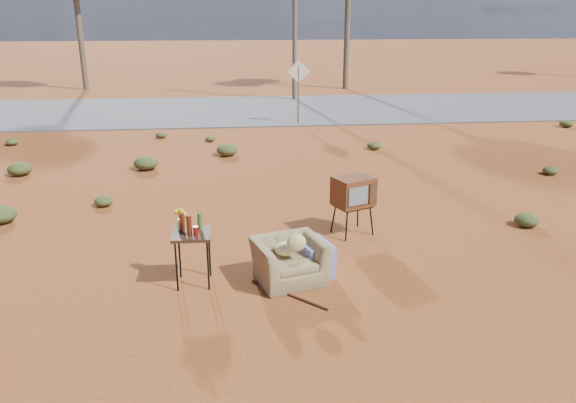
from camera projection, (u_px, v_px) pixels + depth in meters
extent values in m
plane|color=#99471E|center=(295.00, 282.00, 8.22)|extent=(140.00, 140.00, 0.00)
cube|color=#565659|center=(252.00, 110.00, 22.34)|extent=(140.00, 7.00, 0.04)
imported|color=olive|center=(289.00, 254.00, 8.14)|extent=(1.12, 0.89, 0.85)
ellipsoid|color=#CAC17B|center=(285.00, 249.00, 8.14)|extent=(0.31, 0.31, 0.18)
ellipsoid|color=#CAC17B|center=(296.00, 243.00, 7.94)|extent=(0.27, 0.14, 0.27)
cube|color=navy|center=(315.00, 258.00, 8.44)|extent=(0.57, 0.72, 0.50)
cube|color=black|center=(353.00, 206.00, 9.84)|extent=(0.70, 0.63, 0.03)
cylinder|color=black|center=(347.00, 226.00, 9.64)|extent=(0.04, 0.04, 0.53)
cylinder|color=black|center=(371.00, 221.00, 9.88)|extent=(0.04, 0.04, 0.53)
cylinder|color=black|center=(333.00, 219.00, 9.98)|extent=(0.04, 0.04, 0.53)
cylinder|color=black|center=(358.00, 214.00, 10.22)|extent=(0.04, 0.04, 0.53)
cube|color=brown|center=(353.00, 191.00, 9.76)|extent=(0.80, 0.72, 0.50)
cube|color=slate|center=(358.00, 196.00, 9.50)|extent=(0.37, 0.17, 0.32)
cube|color=#472D19|center=(373.00, 193.00, 9.64)|extent=(0.14, 0.08, 0.36)
cube|color=#371F14|center=(192.00, 234.00, 7.95)|extent=(0.56, 0.56, 0.04)
cylinder|color=black|center=(176.00, 266.00, 7.85)|extent=(0.03, 0.03, 0.77)
cylinder|color=black|center=(208.00, 265.00, 7.88)|extent=(0.03, 0.03, 0.77)
cylinder|color=black|center=(179.00, 253.00, 8.26)|extent=(0.03, 0.03, 0.77)
cylinder|color=black|center=(210.00, 252.00, 8.30)|extent=(0.03, 0.03, 0.77)
cylinder|color=#4A1B0C|center=(182.00, 222.00, 7.94)|extent=(0.08, 0.08, 0.29)
cylinder|color=#4A1B0C|center=(189.00, 225.00, 7.81)|extent=(0.07, 0.07, 0.31)
cylinder|color=#2A5E28|center=(200.00, 221.00, 8.01)|extent=(0.07, 0.07, 0.26)
cylinder|color=#B1180E|center=(196.00, 231.00, 7.82)|extent=(0.07, 0.07, 0.14)
cylinder|color=silver|center=(181.00, 224.00, 8.06)|extent=(0.09, 0.09, 0.15)
ellipsoid|color=yellow|center=(180.00, 213.00, 8.00)|extent=(0.18, 0.18, 0.13)
cylinder|color=#4B2314|center=(288.00, 294.00, 7.83)|extent=(0.99, 0.97, 0.04)
cylinder|color=brown|center=(298.00, 95.00, 19.34)|extent=(0.06, 0.06, 2.00)
cube|color=silver|center=(299.00, 71.00, 19.08)|extent=(0.78, 0.04, 0.78)
cylinder|color=brown|center=(79.00, 27.00, 27.18)|extent=(0.28, 0.28, 6.00)
cylinder|color=brown|center=(348.00, 16.00, 27.35)|extent=(0.28, 0.28, 7.00)
cylinder|color=brown|center=(295.00, 5.00, 23.60)|extent=(0.20, 0.20, 8.00)
ellipsoid|color=#3F4D21|center=(1.00, 215.00, 10.49)|extent=(0.56, 0.56, 0.31)
ellipsoid|color=#3F4D21|center=(527.00, 220.00, 10.32)|extent=(0.44, 0.44, 0.24)
ellipsoid|color=#3F4D21|center=(146.00, 163.00, 14.00)|extent=(0.60, 0.60, 0.33)
ellipsoid|color=#3F4D21|center=(550.00, 171.00, 13.56)|extent=(0.36, 0.36, 0.20)
ellipsoid|color=#3F4D21|center=(374.00, 146.00, 16.03)|extent=(0.40, 0.40, 0.22)
ellipsoid|color=#3F4D21|center=(210.00, 139.00, 16.99)|extent=(0.30, 0.30, 0.17)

